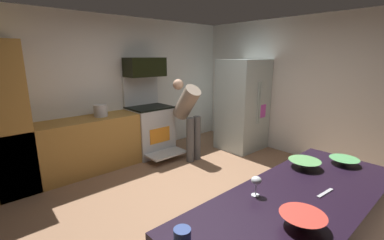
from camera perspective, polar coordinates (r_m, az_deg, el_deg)
The scene contains 16 objects.
ground_plane at distance 3.73m, azimuth 3.07°, elevation -16.93°, with size 5.20×4.80×0.02m, color #8C664B.
wall_back at distance 5.16m, azimuth -15.58°, elevation 6.67°, with size 5.20×0.12×2.60m, color silver.
wall_right at distance 5.36m, azimuth 22.96°, elevation 6.33°, with size 0.12×4.80×2.60m, color silver.
lower_cabinet_run at distance 4.68m, azimuth -22.79°, elevation -5.31°, with size 2.40×0.60×0.90m, color #A97936.
cabinet_column at distance 4.33m, azimuth -36.03°, elevation -0.11°, with size 0.60×0.60×2.10m, color #A97936.
oven_range at distance 5.19m, azimuth -9.12°, elevation -1.88°, with size 0.76×1.03×1.52m.
microwave at distance 5.09m, azimuth -10.22°, elevation 11.28°, with size 0.74×0.38×0.35m, color black.
refrigerator at distance 5.48m, azimuth 10.91°, elevation 3.23°, with size 0.87×0.80×1.83m.
person_cook at distance 4.80m, azimuth -0.82°, elevation 1.53°, with size 0.31×0.65×1.48m.
mixing_bowl_large at distance 2.86m, azimuth 30.19°, elevation -7.80°, with size 0.26×0.26×0.06m, color #539D5B.
mixing_bowl_small at distance 2.62m, azimuth 23.26°, elevation -8.78°, with size 0.28×0.28×0.07m, color #5C9956.
mixing_bowl_prep at distance 1.78m, azimuth 22.87°, elevation -19.58°, with size 0.27×0.27×0.09m, color red.
wine_glass_near at distance 1.98m, azimuth 13.83°, elevation -12.86°, with size 0.08×0.08×0.15m.
mug_coffee at distance 1.52m, azimuth -2.13°, elevation -24.31°, with size 0.09×0.09×0.11m, color #344989.
knife_paring at distance 2.24m, azimuth 27.02°, elevation -13.98°, with size 0.20×0.02×0.01m, color #B7BABF.
stock_pot at distance 4.66m, azimuth -19.30°, elevation 1.95°, with size 0.22×0.22×0.20m, color #BCBBBD.
Camera 1 is at (-2.29, -2.25, 1.89)m, focal length 24.48 mm.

